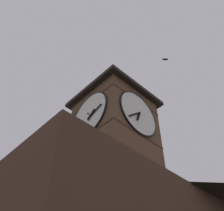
{
  "coord_description": "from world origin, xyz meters",
  "views": [
    {
      "loc": [
        9.85,
        8.46,
        2.34
      ],
      "look_at": [
        0.42,
        -1.49,
        15.38
      ],
      "focal_mm": 44.48,
      "sensor_mm": 36.0,
      "label": 1
    }
  ],
  "objects": [
    {
      "name": "clock_tower",
      "position": [
        0.72,
        -0.97,
        12.13
      ],
      "size": [
        4.58,
        4.58,
        9.37
      ],
      "color": "brown",
      "rests_on": "building_main"
    },
    {
      "name": "flying_bird_low",
      "position": [
        -3.56,
        -4.35,
        19.73
      ],
      "size": [
        0.55,
        0.22,
        0.11
      ],
      "color": "black"
    },
    {
      "name": "flying_bird_high",
      "position": [
        -3.32,
        1.15,
        21.43
      ],
      "size": [
        0.46,
        0.42,
        0.12
      ],
      "color": "black"
    }
  ]
}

